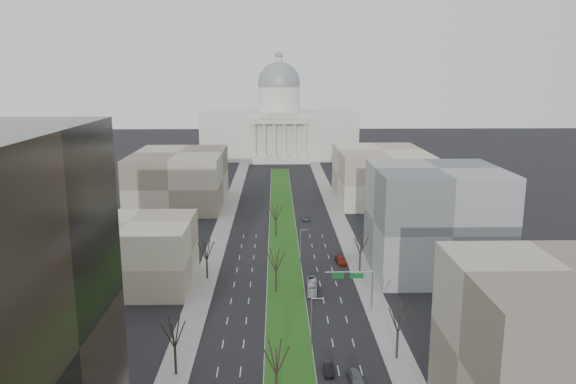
{
  "coord_description": "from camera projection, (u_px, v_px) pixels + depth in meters",
  "views": [
    {
      "loc": [
        -1.98,
        -29.49,
        44.84
      ],
      "look_at": [
        1.2,
        112.09,
        14.37
      ],
      "focal_mm": 35.0,
      "sensor_mm": 36.0,
      "label": 1
    }
  ],
  "objects": [
    {
      "name": "tree_right_far",
      "position": [
        360.0,
        244.0,
        127.22
      ],
      "size": [
        5.04,
        5.04,
        9.07
      ],
      "color": "black",
      "rests_on": "ground"
    },
    {
      "name": "streetlamp_median_c",
      "position": [
        301.0,
        248.0,
        130.22
      ],
      "size": [
        1.9,
        0.2,
        9.16
      ],
      "color": "gray",
      "rests_on": "ground"
    },
    {
      "name": "ground",
      "position": [
        283.0,
        237.0,
        155.58
      ],
      "size": [
        600.0,
        600.0,
        0.0
      ],
      "primitive_type": "plane",
      "color": "black",
      "rests_on": "ground"
    },
    {
      "name": "box_van",
      "position": [
        312.0,
        286.0,
        116.53
      ],
      "size": [
        2.45,
        8.22,
        2.26
      ],
      "primitive_type": "imported",
      "rotation": [
        0.0,
        0.0,
        -0.07
      ],
      "color": "#BCBCBC",
      "rests_on": "ground"
    },
    {
      "name": "median",
      "position": [
        283.0,
        237.0,
        154.57
      ],
      "size": [
        8.0,
        222.03,
        0.2
      ],
      "color": "#999993",
      "rests_on": "ground"
    },
    {
      "name": "building_beige_left",
      "position": [
        130.0,
        253.0,
        119.17
      ],
      "size": [
        26.0,
        22.0,
        14.0
      ],
      "primitive_type": "cube",
      "color": "tan",
      "rests_on": "ground"
    },
    {
      "name": "sidewalk_left",
      "position": [
        210.0,
        268.0,
        130.75
      ],
      "size": [
        5.0,
        330.0,
        0.15
      ],
      "primitive_type": "cube",
      "color": "gray",
      "rests_on": "ground"
    },
    {
      "name": "sidewalk_right",
      "position": [
        359.0,
        266.0,
        131.51
      ],
      "size": [
        5.0,
        330.0,
        0.15
      ],
      "primitive_type": "cube",
      "color": "gray",
      "rests_on": "ground"
    },
    {
      "name": "car_grey_near",
      "position": [
        356.0,
        376.0,
        82.77
      ],
      "size": [
        2.52,
        5.0,
        1.63
      ],
      "primitive_type": "imported",
      "rotation": [
        0.0,
        0.0,
        0.13
      ],
      "color": "#54585C",
      "rests_on": "ground"
    },
    {
      "name": "car_grey_far",
      "position": [
        305.0,
        218.0,
        172.67
      ],
      "size": [
        2.3,
        4.83,
        1.33
      ],
      "primitive_type": "imported",
      "rotation": [
        0.0,
        0.0,
        0.02
      ],
      "color": "#52555A",
      "rests_on": "ground"
    },
    {
      "name": "car_red",
      "position": [
        341.0,
        261.0,
        133.67
      ],
      "size": [
        2.78,
        5.33,
        1.48
      ],
      "primitive_type": "imported",
      "rotation": [
        0.0,
        0.0,
        0.14
      ],
      "color": "maroon",
      "rests_on": "ground"
    },
    {
      "name": "building_far_right",
      "position": [
        380.0,
        175.0,
        198.44
      ],
      "size": [
        30.0,
        40.0,
        18.0
      ],
      "primitive_type": "cube",
      "color": "tan",
      "rests_on": "ground"
    },
    {
      "name": "tree_right_mid",
      "position": [
        398.0,
        317.0,
        87.99
      ],
      "size": [
        5.52,
        5.52,
        9.94
      ],
      "color": "black",
      "rests_on": "ground"
    },
    {
      "name": "tree_median_b",
      "position": [
        276.0,
        260.0,
        114.97
      ],
      "size": [
        5.4,
        5.4,
        9.72
      ],
      "color": "black",
      "rests_on": "ground"
    },
    {
      "name": "tree_left_mid",
      "position": [
        174.0,
        332.0,
        83.36
      ],
      "size": [
        5.4,
        5.4,
        9.72
      ],
      "color": "black",
      "rests_on": "ground"
    },
    {
      "name": "streetlamp_median_b",
      "position": [
        312.0,
        323.0,
        91.12
      ],
      "size": [
        1.9,
        0.2,
        9.16
      ],
      "color": "gray",
      "rests_on": "ground"
    },
    {
      "name": "building_far_left",
      "position": [
        179.0,
        178.0,
        192.01
      ],
      "size": [
        30.0,
        40.0,
        18.0
      ],
      "primitive_type": "cube",
      "color": "gray",
      "rests_on": "ground"
    },
    {
      "name": "capitol",
      "position": [
        279.0,
        126.0,
        298.35
      ],
      "size": [
        80.0,
        46.0,
        55.0
      ],
      "color": "beige",
      "rests_on": "ground"
    },
    {
      "name": "tree_left_far",
      "position": [
        206.0,
        249.0,
        122.49
      ],
      "size": [
        5.28,
        5.28,
        9.5
      ],
      "color": "black",
      "rests_on": "ground"
    },
    {
      "name": "tree_median_a",
      "position": [
        276.0,
        357.0,
        75.87
      ],
      "size": [
        5.4,
        5.4,
        9.72
      ],
      "color": "black",
      "rests_on": "ground"
    },
    {
      "name": "building_grey_right",
      "position": [
        435.0,
        220.0,
        126.44
      ],
      "size": [
        28.0,
        26.0,
        24.0
      ],
      "primitive_type": "cube",
      "color": "slate",
      "rests_on": "ground"
    },
    {
      "name": "tree_median_c",
      "position": [
        276.0,
        212.0,
        154.06
      ],
      "size": [
        5.4,
        5.4,
        9.72
      ],
      "color": "black",
      "rests_on": "ground"
    },
    {
      "name": "car_black",
      "position": [
        329.0,
        368.0,
        85.2
      ],
      "size": [
        1.6,
        4.3,
        1.4
      ],
      "primitive_type": "imported",
      "rotation": [
        0.0,
        0.0,
        -0.03
      ],
      "color": "black",
      "rests_on": "ground"
    },
    {
      "name": "mast_arm_signs",
      "position": [
        358.0,
        281.0,
        105.75
      ],
      "size": [
        9.12,
        0.24,
        8.09
      ],
      "color": "gray",
      "rests_on": "ground"
    },
    {
      "name": "building_tan_right",
      "position": [
        565.0,
        357.0,
        67.98
      ],
      "size": [
        26.0,
        24.0,
        22.0
      ],
      "primitive_type": "cube",
      "color": "gray",
      "rests_on": "ground"
    }
  ]
}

